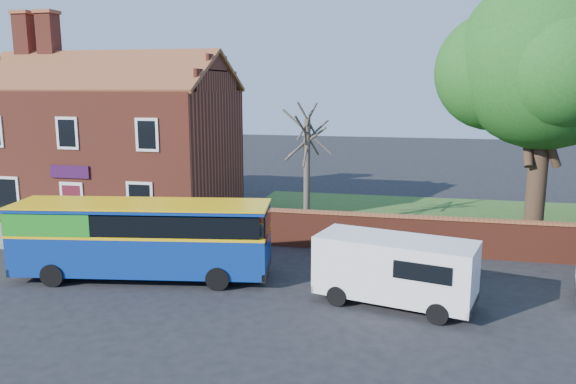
# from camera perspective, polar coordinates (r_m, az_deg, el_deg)

# --- Properties ---
(ground) EXTENTS (120.00, 120.00, 0.00)m
(ground) POSITION_cam_1_polar(r_m,az_deg,el_deg) (19.08, -15.45, -10.41)
(ground) COLOR black
(ground) RESTS_ON ground
(pavement) EXTENTS (18.00, 3.50, 0.12)m
(pavement) POSITION_cam_1_polar(r_m,az_deg,el_deg) (27.30, -22.88, -4.31)
(pavement) COLOR gray
(pavement) RESTS_ON ground
(kerb) EXTENTS (18.00, 0.15, 0.14)m
(kerb) POSITION_cam_1_polar(r_m,az_deg,el_deg) (25.95, -25.10, -5.23)
(kerb) COLOR slate
(kerb) RESTS_ON ground
(grass_strip) EXTENTS (26.00, 12.00, 0.04)m
(grass_strip) POSITION_cam_1_polar(r_m,az_deg,el_deg) (29.74, 20.73, -3.05)
(grass_strip) COLOR #426B28
(grass_strip) RESTS_ON ground
(shop_building) EXTENTS (12.30, 8.13, 10.50)m
(shop_building) POSITION_cam_1_polar(r_m,az_deg,el_deg) (31.48, -17.34, 4.17)
(shop_building) COLOR maroon
(shop_building) RESTS_ON ground
(boundary_wall) EXTENTS (22.00, 0.38, 1.60)m
(boundary_wall) POSITION_cam_1_polar(r_m,az_deg,el_deg) (23.81, 22.83, -4.58)
(boundary_wall) COLOR maroon
(boundary_wall) RESTS_ON ground
(bus) EXTENTS (9.18, 3.64, 2.73)m
(bus) POSITION_cam_1_polar(r_m,az_deg,el_deg) (20.59, -15.32, -4.29)
(bus) COLOR navy
(bus) RESTS_ON ground
(van_near) EXTENTS (5.17, 3.05, 2.13)m
(van_near) POSITION_cam_1_polar(r_m,az_deg,el_deg) (17.90, 10.86, -7.59)
(van_near) COLOR white
(van_near) RESTS_ON ground
(large_tree) EXTENTS (9.45, 7.48, 11.53)m
(large_tree) POSITION_cam_1_polar(r_m,az_deg,el_deg) (26.78, 24.86, 11.47)
(large_tree) COLOR black
(large_tree) RESTS_ON ground
(bare_tree) EXTENTS (2.15, 2.56, 5.72)m
(bare_tree) POSITION_cam_1_polar(r_m,az_deg,el_deg) (26.08, 1.93, 2.32)
(bare_tree) COLOR #4C4238
(bare_tree) RESTS_ON ground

